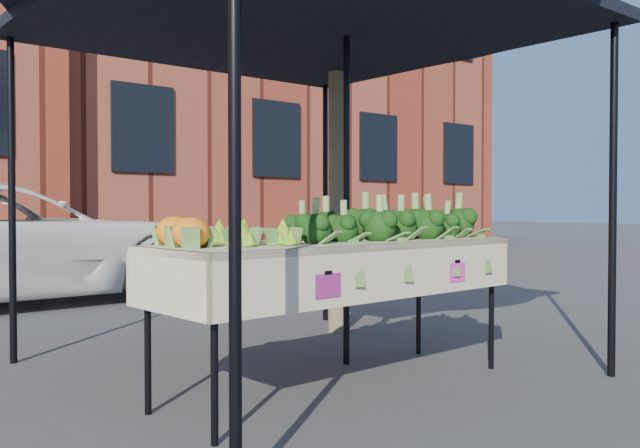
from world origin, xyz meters
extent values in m
plane|color=#37373A|center=(0.00, 0.00, 0.00)|extent=(90.00, 90.00, 0.00)
cube|color=beige|center=(-0.19, 0.01, 0.45)|extent=(2.43, 0.90, 0.90)
cube|color=#F22D8C|center=(-0.67, -0.39, 0.70)|extent=(0.17, 0.01, 0.12)
cube|color=#E72BA7|center=(0.43, -0.39, 0.70)|extent=(0.17, 0.01, 0.12)
ellipsoid|color=black|center=(0.17, 0.04, 1.03)|extent=(1.54, 0.57, 0.26)
ellipsoid|color=#6FA327|center=(-0.86, 0.05, 1.00)|extent=(0.43, 0.57, 0.20)
ellipsoid|color=orange|center=(-1.23, 0.08, 0.99)|extent=(0.23, 0.43, 0.18)
cube|color=maroon|center=(7.00, 12.50, 4.25)|extent=(12.00, 8.00, 8.50)
camera|label=1|loc=(-2.91, -3.06, 1.10)|focal=38.02mm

